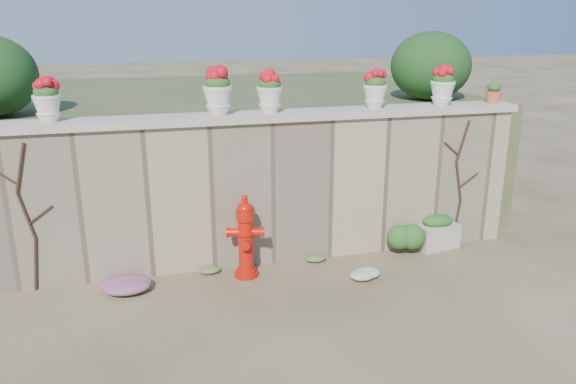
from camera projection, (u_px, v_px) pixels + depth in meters
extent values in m
plane|color=brown|center=(271.00, 324.00, 6.32)|extent=(80.00, 80.00, 0.00)
cube|color=tan|center=(241.00, 194.00, 7.68)|extent=(8.00, 0.40, 2.00)
cube|color=beige|center=(239.00, 117.00, 7.37)|extent=(8.10, 0.52, 0.10)
cube|color=#384C23|center=(211.00, 145.00, 10.63)|extent=(9.00, 6.00, 2.00)
ellipsoid|color=#143814|center=(431.00, 66.00, 9.16)|extent=(1.30, 1.30, 1.10)
cylinder|color=black|center=(36.00, 264.00, 7.02)|extent=(0.12, 0.04, 0.70)
cylinder|color=black|center=(26.00, 216.00, 6.82)|extent=(0.17, 0.04, 0.61)
cylinder|color=black|center=(20.00, 168.00, 6.65)|extent=(0.18, 0.04, 0.61)
cylinder|color=black|center=(41.00, 215.00, 6.86)|extent=(0.30, 0.02, 0.22)
cylinder|color=black|center=(5.00, 177.00, 6.63)|extent=(0.25, 0.02, 0.21)
cylinder|color=black|center=(456.00, 222.00, 8.46)|extent=(0.12, 0.04, 0.70)
cylinder|color=black|center=(459.00, 181.00, 8.26)|extent=(0.17, 0.04, 0.61)
cylinder|color=black|center=(463.00, 141.00, 8.09)|extent=(0.18, 0.04, 0.61)
cylinder|color=black|center=(468.00, 180.00, 8.30)|extent=(0.30, 0.02, 0.22)
cylinder|color=black|center=(451.00, 149.00, 8.07)|extent=(0.25, 0.02, 0.21)
cylinder|color=red|center=(246.00, 274.00, 7.50)|extent=(0.32, 0.32, 0.06)
cylinder|color=red|center=(246.00, 244.00, 7.38)|extent=(0.19, 0.19, 0.70)
cylinder|color=red|center=(245.00, 232.00, 7.33)|extent=(0.24, 0.24, 0.05)
cylinder|color=red|center=(245.00, 215.00, 7.25)|extent=(0.24, 0.24, 0.14)
ellipsoid|color=red|center=(245.00, 207.00, 7.22)|extent=(0.22, 0.22, 0.16)
cylinder|color=red|center=(245.00, 200.00, 7.19)|extent=(0.08, 0.08, 0.11)
cylinder|color=red|center=(233.00, 232.00, 7.32)|extent=(0.18, 0.14, 0.11)
cylinder|color=red|center=(258.00, 232.00, 7.33)|extent=(0.18, 0.14, 0.11)
cylinder|color=red|center=(245.00, 244.00, 7.24)|extent=(0.12, 0.13, 0.10)
cube|color=beige|center=(437.00, 236.00, 8.40)|extent=(0.66, 0.44, 0.36)
ellipsoid|color=#1E5119|center=(438.00, 221.00, 8.33)|extent=(0.51, 0.35, 0.18)
ellipsoid|color=#1E5119|center=(404.00, 235.00, 8.05)|extent=(0.68, 0.61, 0.64)
ellipsoid|color=#BF26A6|center=(136.00, 283.00, 7.07)|extent=(0.82, 0.55, 0.22)
ellipsoid|color=white|center=(364.00, 272.00, 7.42)|extent=(0.44, 0.35, 0.16)
ellipsoid|color=#1E5119|center=(46.00, 92.00, 6.68)|extent=(0.29, 0.29, 0.17)
ellipsoid|color=red|center=(45.00, 86.00, 6.66)|extent=(0.25, 0.25, 0.18)
ellipsoid|color=#1E5119|center=(217.00, 83.00, 7.17)|extent=(0.33, 0.33, 0.20)
ellipsoid|color=red|center=(217.00, 76.00, 7.14)|extent=(0.29, 0.29, 0.20)
ellipsoid|color=#1E5119|center=(270.00, 84.00, 7.34)|extent=(0.30, 0.30, 0.18)
ellipsoid|color=red|center=(269.00, 78.00, 7.32)|extent=(0.26, 0.26, 0.19)
ellipsoid|color=#1E5119|center=(376.00, 82.00, 7.72)|extent=(0.28, 0.28, 0.17)
ellipsoid|color=red|center=(376.00, 77.00, 7.70)|extent=(0.25, 0.25, 0.18)
ellipsoid|color=#1E5119|center=(443.00, 78.00, 7.96)|extent=(0.30, 0.30, 0.18)
ellipsoid|color=red|center=(444.00, 73.00, 7.94)|extent=(0.27, 0.27, 0.19)
ellipsoid|color=#1E5119|center=(494.00, 88.00, 8.22)|extent=(0.19, 0.19, 0.14)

